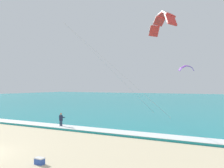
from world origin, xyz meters
TOP-DOWN VIEW (x-y plane):
  - sea at (0.00, 70.14)m, footprint 200.00×120.00m
  - surf_foam at (0.00, 11.14)m, footprint 200.00×1.98m
  - surfboard at (-1.34, 11.15)m, footprint 0.54×1.43m
  - kitesurfer at (-1.34, 11.16)m, footprint 0.55×0.54m
  - kite_primary at (8.10, 18.29)m, footprint 11.67×9.52m
  - kite_distant at (5.74, 46.92)m, footprint 3.35×2.45m
  - cooler_box at (5.50, 0.84)m, footprint 0.58×0.38m

SIDE VIEW (x-z plane):
  - surfboard at x=-1.34m, z-range -0.02..0.07m
  - sea at x=0.00m, z-range 0.00..0.20m
  - cooler_box at x=5.50m, z-range 0.00..0.40m
  - surf_foam at x=0.00m, z-range 0.20..0.24m
  - kitesurfer at x=-1.34m, z-range 0.10..1.79m
  - kite_distant at x=5.74m, z-range 8.18..9.54m
  - kite_primary at x=8.10m, z-range 6.34..18.61m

